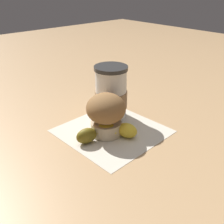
# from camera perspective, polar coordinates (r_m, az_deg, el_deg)

# --- Properties ---
(ground_plane) EXTENTS (3.00, 3.00, 0.00)m
(ground_plane) POSITION_cam_1_polar(r_m,az_deg,el_deg) (0.68, 0.00, -4.18)
(ground_plane) COLOR tan
(paper_napkin) EXTENTS (0.25, 0.25, 0.00)m
(paper_napkin) POSITION_cam_1_polar(r_m,az_deg,el_deg) (0.68, 0.00, -4.13)
(paper_napkin) COLOR beige
(paper_napkin) RESTS_ON ground_plane
(coffee_cup) EXTENTS (0.09, 0.09, 0.15)m
(coffee_cup) POSITION_cam_1_polar(r_m,az_deg,el_deg) (0.72, -0.22, 3.95)
(coffee_cup) COLOR white
(coffee_cup) RESTS_ON paper_napkin
(muffin) EXTENTS (0.10, 0.10, 0.11)m
(muffin) POSITION_cam_1_polar(r_m,az_deg,el_deg) (0.64, -1.14, -0.25)
(muffin) COLOR beige
(muffin) RESTS_ON paper_napkin
(banana) EXTENTS (0.10, 0.14, 0.04)m
(banana) POSITION_cam_1_polar(r_m,az_deg,el_deg) (0.64, -1.09, -4.41)
(banana) COLOR yellow
(banana) RESTS_ON paper_napkin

